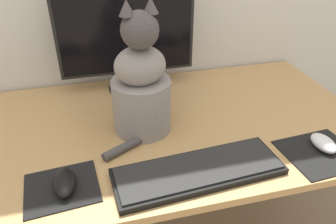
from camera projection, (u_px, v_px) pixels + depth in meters
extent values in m
cube|color=tan|center=(159.00, 127.00, 1.11)|extent=(1.43, 0.75, 0.02)
cube|color=olive|center=(270.00, 132.00, 1.73)|extent=(0.05, 0.05, 0.71)
cylinder|color=black|center=(130.00, 87.00, 1.32)|extent=(0.17, 0.17, 0.01)
cylinder|color=black|center=(130.00, 79.00, 1.30)|extent=(0.04, 0.04, 0.06)
cube|color=black|center=(126.00, 29.00, 1.20)|extent=(0.51, 0.02, 0.34)
cube|color=black|center=(126.00, 30.00, 1.19)|extent=(0.49, 0.00, 0.32)
cube|color=black|center=(198.00, 171.00, 0.89)|extent=(0.48, 0.19, 0.02)
cube|color=black|center=(199.00, 168.00, 0.89)|extent=(0.46, 0.17, 0.01)
cube|color=black|center=(62.00, 188.00, 0.85)|extent=(0.20, 0.18, 0.00)
cube|color=black|center=(320.00, 153.00, 0.97)|extent=(0.23, 0.20, 0.00)
ellipsoid|color=black|center=(65.00, 182.00, 0.84)|extent=(0.06, 0.11, 0.04)
ellipsoid|color=white|center=(324.00, 143.00, 0.98)|extent=(0.06, 0.10, 0.03)
cylinder|color=gray|center=(142.00, 105.00, 1.04)|extent=(0.21, 0.21, 0.17)
ellipsoid|color=gray|center=(140.00, 66.00, 0.97)|extent=(0.17, 0.15, 0.12)
sphere|color=#474242|center=(140.00, 30.00, 0.90)|extent=(0.12, 0.12, 0.11)
cone|color=#474242|center=(126.00, 8.00, 0.86)|extent=(0.05, 0.05, 0.04)
cone|color=#474242|center=(151.00, 5.00, 0.88)|extent=(0.05, 0.05, 0.04)
cylinder|color=#474242|center=(137.00, 141.00, 1.00)|extent=(0.22, 0.14, 0.03)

